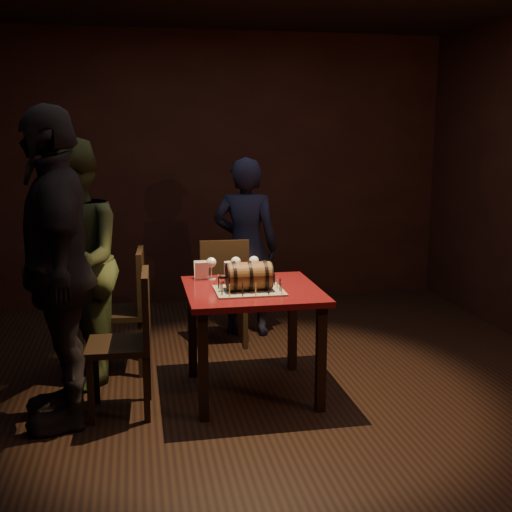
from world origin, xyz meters
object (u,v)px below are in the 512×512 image
chair_back (223,287)px  person_back (246,247)px  pint_of_ale (229,273)px  chair_left_front (131,334)px  pub_table (252,304)px  wine_glass_mid (236,263)px  person_left_rear (72,264)px  wine_glass_right (254,262)px  person_left_front (57,269)px  wine_glass_left (211,263)px  chair_left_rear (128,303)px  barrel_cake (249,276)px

chair_back → person_back: bearing=53.1°
pint_of_ale → chair_back: size_ratio=0.16×
chair_left_front → person_back: size_ratio=0.59×
pub_table → wine_glass_mid: wine_glass_mid is taller
pint_of_ale → chair_back: 0.88m
pub_table → chair_back: chair_back is taller
person_left_rear → person_back: bearing=111.5°
wine_glass_right → pub_table: bearing=-102.7°
chair_back → person_left_rear: size_ratio=0.53×
pub_table → person_left_front: 1.30m
wine_glass_left → pint_of_ale: 0.17m
pint_of_ale → person_left_front: person_left_front is taller
wine_glass_left → wine_glass_right: (0.31, -0.00, 0.00)m
pint_of_ale → person_back: 1.19m
chair_left_rear → chair_left_front: (0.02, -0.76, 0.00)m
chair_back → chair_left_front: bearing=-123.0°
barrel_cake → chair_back: barrel_cake is taller
chair_left_rear → person_left_front: person_left_front is taller
person_back → wine_glass_left: bearing=87.2°
chair_left_front → chair_back: bearing=57.0°
chair_left_rear → person_left_rear: bearing=-153.3°
wine_glass_mid → wine_glass_right: same height
wine_glass_left → chair_left_rear: 0.75m
person_back → chair_left_rear: bearing=55.1°
wine_glass_right → chair_left_rear: (-0.91, 0.30, -0.35)m
barrel_cake → person_left_front: 1.22m
pub_table → wine_glass_left: bearing=127.9°
wine_glass_left → wine_glass_mid: 0.18m
wine_glass_left → pint_of_ale: wine_glass_left is taller
barrel_cake → chair_left_front: bearing=-174.9°
person_left_front → chair_left_front: bearing=89.4°
wine_glass_left → person_left_rear: person_left_rear is taller
wine_glass_mid → person_left_rear: 1.15m
wine_glass_mid → chair_left_rear: (-0.77, 0.31, -0.34)m
wine_glass_left → person_left_rear: bearing=173.5°
pint_of_ale → person_left_rear: person_left_rear is taller
pint_of_ale → chair_left_front: 0.82m
chair_back → chair_left_rear: (-0.78, -0.40, 0.00)m
wine_glass_right → wine_glass_left: bearing=179.3°
barrel_cake → chair_left_front: (-0.78, -0.07, -0.33)m
wine_glass_mid → chair_left_front: 0.94m
pub_table → person_left_front: (-1.24, -0.21, 0.34)m
person_left_rear → chair_back: bearing=105.2°
person_left_front → pint_of_ale: bearing=101.9°
pub_table → person_back: 1.35m
wine_glass_left → person_back: size_ratio=0.10×
pint_of_ale → person_back: size_ratio=0.09×
wine_glass_right → chair_back: size_ratio=0.17×
wine_glass_right → person_left_front: 1.41m
wine_glass_mid → chair_left_rear: 0.90m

